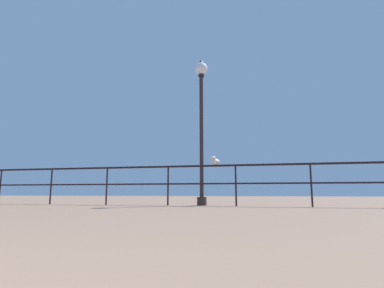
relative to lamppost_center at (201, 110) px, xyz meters
name	(u,v)px	position (x,y,z in m)	size (l,w,h in m)	color
pier_railing	(201,176)	(0.02, -0.20, -1.80)	(23.24, 0.05, 1.04)	black
lamppost_center	(201,110)	(0.00, 0.00, 0.00)	(0.36, 0.36, 4.05)	#2E2221
seagull_on_rail	(215,161)	(0.41, -0.23, -1.43)	(0.26, 0.43, 0.21)	silver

